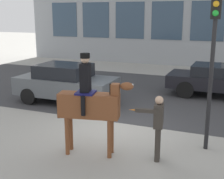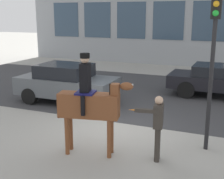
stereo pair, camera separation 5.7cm
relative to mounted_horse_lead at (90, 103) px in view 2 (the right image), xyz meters
name	(u,v)px [view 2 (the right image)]	position (x,y,z in m)	size (l,w,h in m)	color
ground_plane	(115,128)	(-0.11, 1.94, -1.37)	(80.00, 80.00, 0.00)	#9E9B93
road_surface	(155,94)	(-0.11, 6.69, -1.37)	(24.37, 8.50, 0.01)	#38383A
mounted_horse_lead	(90,103)	(0.00, 0.00, 0.00)	(1.95, 0.75, 2.62)	brown
pedestrian_bystander	(157,123)	(1.68, 0.28, -0.40)	(0.82, 0.53, 1.65)	#332D28
street_car_near_lane	(67,83)	(-3.07, 3.97, -0.56)	(4.02, 1.93, 1.57)	#51565B
street_car_far_lane	(222,80)	(2.72, 7.34, -0.62)	(4.58, 1.98, 1.38)	black
traffic_light	(213,46)	(2.74, 1.44, 1.40)	(0.24, 0.29, 4.14)	black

